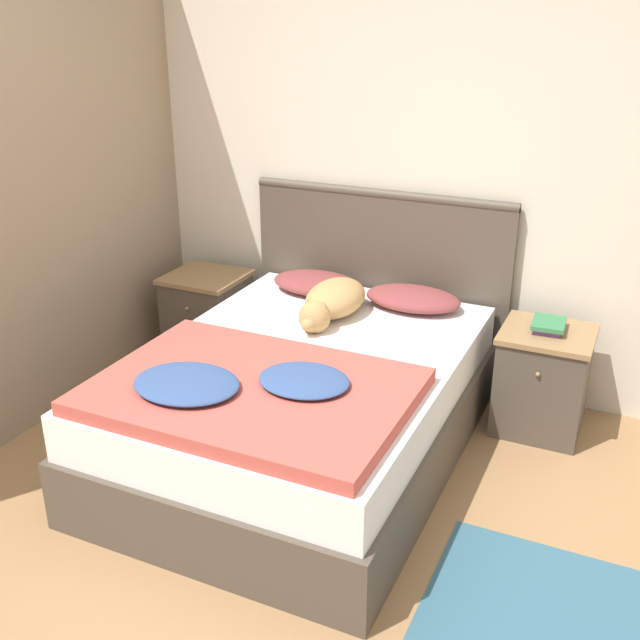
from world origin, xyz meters
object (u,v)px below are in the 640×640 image
Objects in this scene: bed at (303,405)px; dog at (333,301)px; pillow_left at (317,283)px; pillow_right at (413,298)px; nightstand_left at (208,317)px; book_stack at (548,325)px; nightstand_right at (542,380)px.

bed is 0.62m from dog.
pillow_left is 1.00× the size of pillow_right.
nightstand_left is at bearing 165.25° from dog.
book_stack is at bearing 14.10° from dog.
nightstand_left reaches higher than bed.
pillow_right is (0.29, 0.80, 0.34)m from bed.
nightstand_right is at bearing -1.88° from pillow_left.
nightstand_right is at bearing 35.85° from bed.
nightstand_left is 1.38m from pillow_right.
pillow_left and pillow_right have the same top height.
pillow_left reaches higher than bed.
book_stack is at bearing 36.62° from bed.
nightstand_left is at bearing -176.64° from pillow_left.
nightstand_right is at bearing 0.00° from nightstand_left.
dog reaches higher than bed.
nightstand_right is 0.82m from pillow_right.
bed is at bearing -110.31° from pillow_right.
book_stack is (1.33, -0.03, -0.02)m from pillow_left.
dog is (-0.06, 0.49, 0.37)m from bed.
dog reaches higher than pillow_right.
bed is 3.78× the size of pillow_left.
nightstand_left is 1.06× the size of pillow_left.
bed is at bearing -143.38° from book_stack.
book_stack reaches higher than bed.
book_stack is (0.74, -0.03, -0.02)m from pillow_right.
pillow_right is at bearing 1.88° from nightstand_left.
pillow_left is (0.75, 0.04, 0.33)m from nightstand_left.
book_stack is (2.08, 0.02, 0.31)m from nightstand_left.
pillow_right is at bearing 176.64° from nightstand_right.
pillow_left reaches higher than nightstand_left.
dog reaches higher than nightstand_left.
dog is (-0.35, -0.30, 0.03)m from pillow_right.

